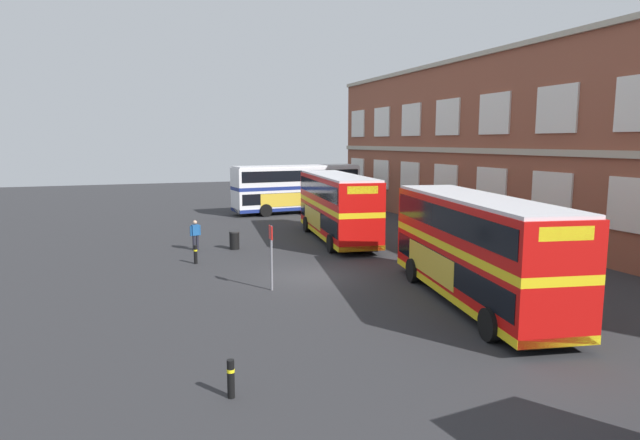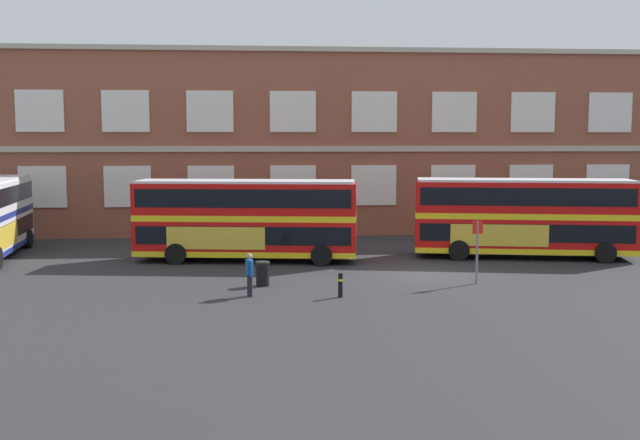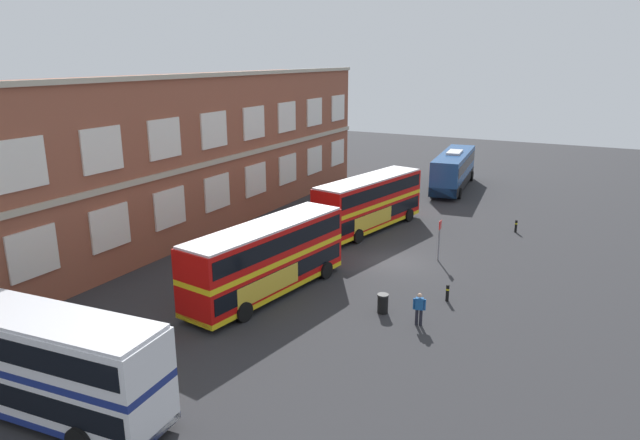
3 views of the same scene
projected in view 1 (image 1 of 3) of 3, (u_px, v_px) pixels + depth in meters
name	position (u px, v px, depth m)	size (l,w,h in m)	color
ground_plane	(351.00, 273.00, 25.29)	(120.00, 120.00, 0.00)	#2B2B2D
brick_terminal_building	(575.00, 148.00, 32.64)	(50.80, 8.19, 11.75)	brown
double_decker_near	(297.00, 188.00, 46.37)	(3.57, 11.18, 4.07)	silver
double_decker_middle	(337.00, 206.00, 33.49)	(11.25, 4.10, 4.07)	red
double_decker_far	(475.00, 247.00, 20.29)	(11.29, 4.64, 4.07)	red
waiting_passenger	(195.00, 234.00, 30.44)	(0.33, 0.64, 1.70)	black
bus_stand_flag	(271.00, 251.00, 22.09)	(0.44, 0.10, 2.70)	slate
station_litter_bin	(234.00, 240.00, 30.75)	(0.60, 0.60, 1.03)	black
safety_bollard_west	(196.00, 254.00, 27.09)	(0.19, 0.19, 0.95)	black
safety_bollard_east	(231.00, 378.00, 12.89)	(0.19, 0.19, 0.95)	black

